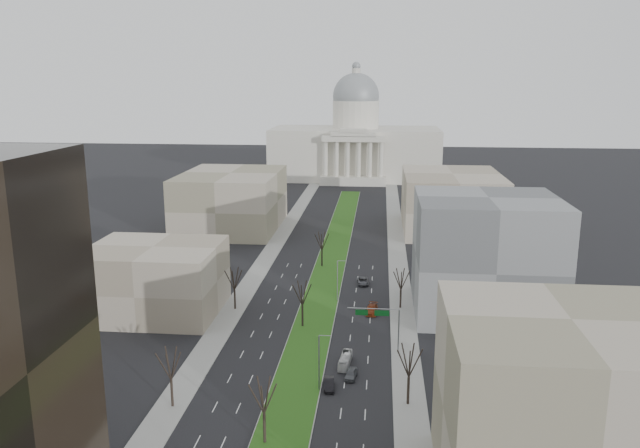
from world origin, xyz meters
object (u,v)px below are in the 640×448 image
Objects in this scene: car_grey_near at (351,374)px; car_red at (372,309)px; car_black at (329,384)px; car_grey_far at (363,281)px; box_van at (345,360)px.

car_red is at bearing 91.60° from car_grey_near.
car_black is 0.85× the size of car_grey_far.
car_black is at bearing -98.32° from box_van.
car_grey_far is at bearing 93.24° from box_van.
car_grey_near is at bearing -90.26° from car_red.
car_grey_far is 43.02m from box_van.
car_black reaches higher than car_grey_far.
car_grey_far is at bearing 80.97° from car_black.
car_grey_far is at bearing 96.66° from car_grey_near.
box_van is at bearing 71.30° from car_black.
car_grey_far is (-2.38, 18.46, -0.07)m from car_red.
box_van is at bearing -94.05° from car_red.
car_grey_near is at bearing -69.18° from box_van.
car_red is 18.61m from car_grey_far.
car_red is at bearing -87.65° from car_grey_far.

